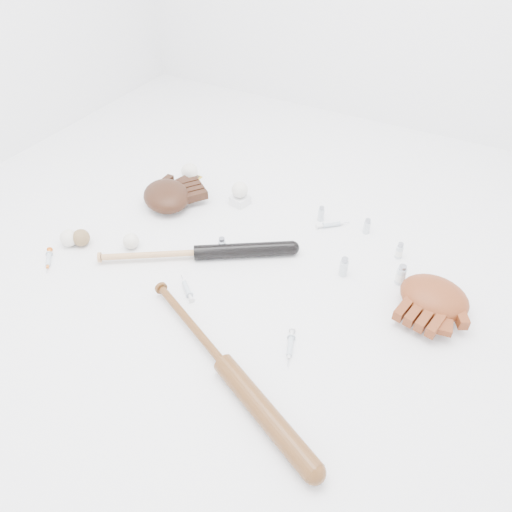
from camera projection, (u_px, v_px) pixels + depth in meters
The scene contains 21 objects.
bat_dark at pixel (196, 253), 1.99m from camera, with size 0.81×0.06×0.06m, color black, non-canonical shape.
bat_wood at pixel (224, 364), 1.57m from camera, with size 0.91×0.07×0.07m, color brown, non-canonical shape.
glove_dark at pixel (167, 196), 2.25m from camera, with size 0.29×0.29×0.11m, color black, non-canonical shape.
glove_tan at pixel (434, 297), 1.77m from camera, with size 0.29×0.29×0.11m, color maroon, non-canonical shape.
trading_card at pixel (193, 179), 2.45m from camera, with size 0.06×0.08×0.00m, color gold.
pedestal at pixel (240, 200), 2.28m from camera, with size 0.07×0.07×0.04m, color white.
baseball_on_pedestal at pixel (240, 190), 2.24m from camera, with size 0.07×0.07×0.07m, color silver.
baseball_left at pixel (69, 238), 2.05m from camera, with size 0.07×0.07×0.07m, color silver.
baseball_upper at pixel (189, 171), 2.43m from camera, with size 0.08×0.08×0.08m, color silver.
baseball_mid at pixel (131, 241), 2.04m from camera, with size 0.07×0.07×0.07m, color silver.
baseball_aged at pixel (81, 238), 2.05m from camera, with size 0.07×0.07×0.07m, color olive.
syringe_0 at pixel (48, 260), 1.98m from camera, with size 0.16×0.03×0.02m, color #ADBCC6, non-canonical shape.
syringe_1 at pixel (187, 289), 1.86m from camera, with size 0.16×0.03×0.02m, color #ADBCC6, non-canonical shape.
syringe_2 at pixel (332, 225), 2.16m from camera, with size 0.17×0.03×0.02m, color #ADBCC6, non-canonical shape.
syringe_3 at pixel (290, 346), 1.65m from camera, with size 0.17×0.03×0.02m, color #ADBCC6, non-canonical shape.
vial_0 at pixel (321, 214), 2.18m from camera, with size 0.03×0.03×0.07m, color silver.
vial_1 at pixel (367, 226), 2.11m from camera, with size 0.03×0.03×0.07m, color silver.
vial_2 at pixel (344, 267), 1.90m from camera, with size 0.03×0.03×0.08m, color silver.
vial_3 at pixel (401, 274), 1.87m from camera, with size 0.04×0.04×0.08m, color silver.
vial_4 at pixel (222, 246), 2.01m from camera, with size 0.03×0.03×0.08m, color silver.
vial_5 at pixel (399, 250), 1.99m from camera, with size 0.03×0.03×0.07m, color silver.
Camera 1 is at (0.74, -1.25, 1.32)m, focal length 35.00 mm.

